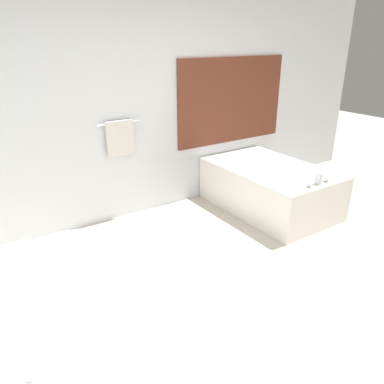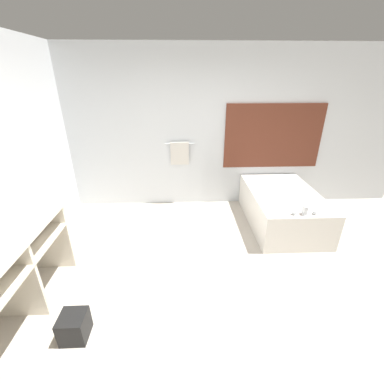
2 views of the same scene
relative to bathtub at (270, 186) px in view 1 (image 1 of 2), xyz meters
name	(u,v)px [view 1 (image 1 of 2)]	position (x,y,z in m)	size (l,w,h in m)	color
ground_plane	(270,305)	(-1.33, -1.39, -0.30)	(16.00, 16.00, 0.00)	beige
wall_back_with_blinds	(143,102)	(-1.29, 0.84, 1.04)	(7.40, 0.13, 2.70)	silver
vanity_counter	(9,372)	(-3.24, -1.63, 0.36)	(0.57, 1.50, 0.91)	beige
bathtub	(270,186)	(0.00, 0.00, 0.00)	(1.03, 1.61, 0.67)	silver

